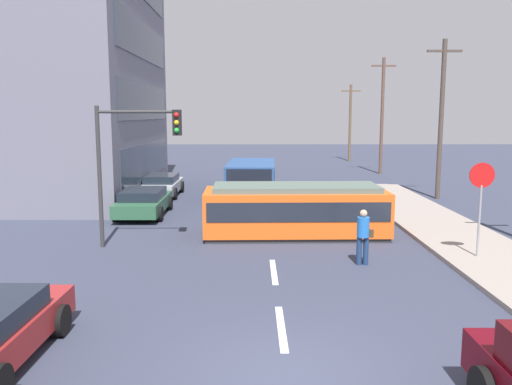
% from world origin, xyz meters
% --- Properties ---
extents(ground_plane, '(120.00, 120.00, 0.00)m').
position_xyz_m(ground_plane, '(0.00, 10.00, 0.00)').
color(ground_plane, '#33384A').
extents(sidewalk_curb_right, '(3.20, 36.00, 0.14)m').
position_xyz_m(sidewalk_curb_right, '(6.80, 6.00, 0.07)').
color(sidewalk_curb_right, gray).
rests_on(sidewalk_curb_right, ground).
extents(lane_stripe_1, '(0.16, 2.40, 0.01)m').
position_xyz_m(lane_stripe_1, '(0.00, 2.00, 0.01)').
color(lane_stripe_1, silver).
rests_on(lane_stripe_1, ground).
extents(lane_stripe_2, '(0.16, 2.40, 0.01)m').
position_xyz_m(lane_stripe_2, '(0.00, 6.00, 0.01)').
color(lane_stripe_2, silver).
rests_on(lane_stripe_2, ground).
extents(lane_stripe_3, '(0.16, 2.40, 0.01)m').
position_xyz_m(lane_stripe_3, '(0.00, 16.49, 0.01)').
color(lane_stripe_3, silver).
rests_on(lane_stripe_3, ground).
extents(lane_stripe_4, '(0.16, 2.40, 0.01)m').
position_xyz_m(lane_stripe_4, '(0.00, 22.49, 0.01)').
color(lane_stripe_4, silver).
rests_on(lane_stripe_4, ground).
extents(streetcar_tram, '(6.67, 2.64, 1.90)m').
position_xyz_m(streetcar_tram, '(0.97, 10.49, 0.98)').
color(streetcar_tram, '#EF5B1B').
rests_on(streetcar_tram, ground).
extents(city_bus, '(2.72, 5.92, 1.86)m').
position_xyz_m(city_bus, '(-0.67, 20.11, 1.07)').
color(city_bus, '#294A83').
rests_on(city_bus, ground).
extents(pedestrian_crossing, '(0.51, 0.36, 1.67)m').
position_xyz_m(pedestrian_crossing, '(2.68, 6.69, 0.94)').
color(pedestrian_crossing, navy).
rests_on(pedestrian_crossing, ground).
extents(parked_sedan_mid, '(2.08, 4.48, 1.19)m').
position_xyz_m(parked_sedan_mid, '(-5.42, 14.45, 0.63)').
color(parked_sedan_mid, '#2C5B3D').
rests_on(parked_sedan_mid, ground).
extents(parked_sedan_far, '(2.00, 4.36, 1.19)m').
position_xyz_m(parked_sedan_far, '(-5.57, 20.10, 0.62)').
color(parked_sedan_far, '#B3B8BA').
rests_on(parked_sedan_far, ground).
extents(stop_sign, '(0.76, 0.07, 2.88)m').
position_xyz_m(stop_sign, '(6.29, 7.12, 2.19)').
color(stop_sign, gray).
rests_on(stop_sign, sidewalk_curb_right).
extents(traffic_light_mast, '(2.82, 0.33, 4.73)m').
position_xyz_m(traffic_light_mast, '(-4.55, 8.88, 3.33)').
color(traffic_light_mast, '#333333').
rests_on(traffic_light_mast, ground).
extents(utility_pole_mid, '(1.80, 0.24, 8.25)m').
position_xyz_m(utility_pole_mid, '(9.22, 19.07, 4.31)').
color(utility_pole_mid, '#4A3D36').
rests_on(utility_pole_mid, ground).
extents(utility_pole_far, '(1.80, 0.24, 8.56)m').
position_xyz_m(utility_pole_far, '(9.03, 30.92, 4.46)').
color(utility_pole_far, brown).
rests_on(utility_pole_far, ground).
extents(utility_pole_distant, '(1.80, 0.24, 7.21)m').
position_xyz_m(utility_pole_distant, '(8.69, 41.94, 3.78)').
color(utility_pole_distant, brown).
rests_on(utility_pole_distant, ground).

